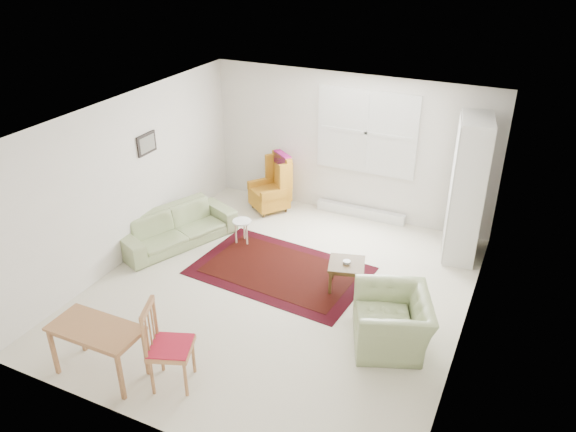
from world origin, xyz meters
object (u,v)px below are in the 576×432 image
at_px(wingback_chair, 269,183).
at_px(coffee_table, 346,275).
at_px(stool, 242,231).
at_px(desk_chair, 171,346).
at_px(sofa, 176,221).
at_px(desk, 100,351).
at_px(armchair, 393,316).
at_px(cabinet, 467,190).

xyz_separation_m(wingback_chair, coffee_table, (2.11, -1.73, -0.32)).
xyz_separation_m(wingback_chair, stool, (0.15, -1.25, -0.32)).
bearing_deg(desk_chair, wingback_chair, -7.64).
bearing_deg(sofa, desk, -138.02).
xyz_separation_m(armchair, coffee_table, (-0.91, 0.90, -0.19)).
relative_size(sofa, armchair, 1.89).
xyz_separation_m(stool, desk, (0.03, -3.33, 0.13)).
relative_size(cabinet, desk, 2.13).
height_order(sofa, stool, sofa).
distance_m(armchair, stool, 3.19).
relative_size(wingback_chair, cabinet, 0.47).
bearing_deg(wingback_chair, desk, -51.27).
relative_size(coffee_table, desk_chair, 0.47).
bearing_deg(wingback_chair, sofa, -79.20).
distance_m(sofa, cabinet, 4.55).
bearing_deg(cabinet, desk_chair, -129.33).
bearing_deg(armchair, cabinet, 149.95).
distance_m(wingback_chair, desk, 4.58).
height_order(coffee_table, desk, desk).
relative_size(sofa, desk_chair, 1.84).
bearing_deg(stool, sofa, -154.93).
distance_m(sofa, armchair, 3.95).
bearing_deg(sofa, desk_chair, -122.47).
relative_size(coffee_table, stool, 1.22).
height_order(desk, desk_chair, desk_chair).
height_order(sofa, wingback_chair, wingback_chair).
xyz_separation_m(stool, desk_chair, (0.86, -3.10, 0.32)).
relative_size(stool, desk, 0.39).
xyz_separation_m(coffee_table, cabinet, (1.28, 1.63, 0.91)).
relative_size(armchair, desk_chair, 0.97).
height_order(armchair, cabinet, cabinet).
xyz_separation_m(armchair, stool, (-2.87, 1.38, -0.19)).
xyz_separation_m(wingback_chair, desk, (0.18, -4.57, -0.19)).
distance_m(sofa, stool, 1.08).
distance_m(armchair, wingback_chair, 4.01).
height_order(sofa, armchair, armchair).
distance_m(sofa, wingback_chair, 1.89).
bearing_deg(cabinet, armchair, -108.28).
distance_m(coffee_table, cabinet, 2.26).
height_order(wingback_chair, cabinet, cabinet).
height_order(coffee_table, cabinet, cabinet).
bearing_deg(armchair, wingback_chair, -152.92).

